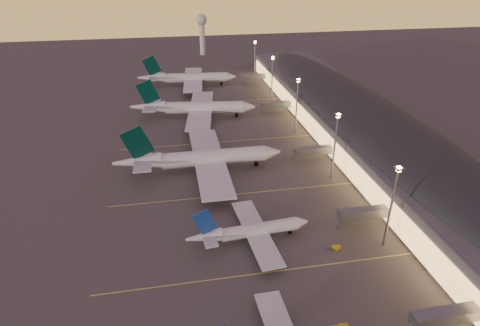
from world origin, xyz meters
The scene contains 10 objects.
ground centered at (0.00, 0.00, 0.00)m, with size 700.00×700.00×0.00m, color #44423F.
airliner_narrow_north centered at (-1.95, 9.04, 3.42)m, with size 37.02×33.15×13.22m.
airliner_wide_near centered at (-11.98, 54.60, 5.32)m, with size 64.29×58.27×20.65m.
airliner_wide_mid centered at (-9.64, 113.12, 5.27)m, with size 63.88×58.78×20.46m.
airliner_wide_far centered at (-8.81, 170.60, 5.13)m, with size 62.35×57.03×19.94m.
terminal_building centered at (61.84, 72.47, 8.78)m, with size 56.35×255.00×17.46m.
light_masts centered at (36.00, 65.00, 17.55)m, with size 2.20×217.20×25.90m.
radar_tower centered at (10.00, 260.00, 21.87)m, with size 9.00×9.00×32.50m.
lane_markings centered at (0.00, 40.00, 0.01)m, with size 90.00×180.36×0.00m.
baggage_tug_c centered at (21.37, 0.79, 0.46)m, with size 3.65×2.34×1.02m.
Camera 1 is at (-21.80, -83.14, 74.71)m, focal length 30.00 mm.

